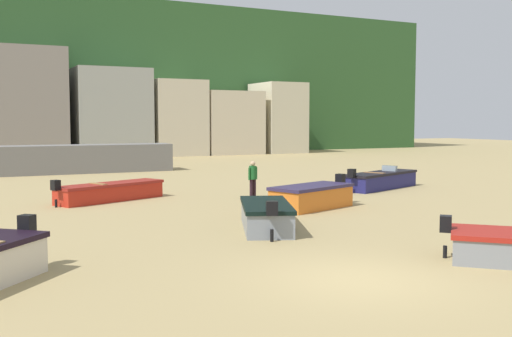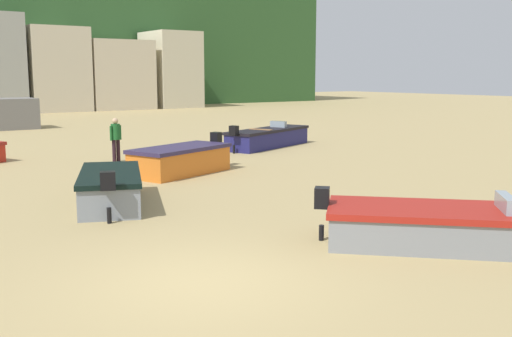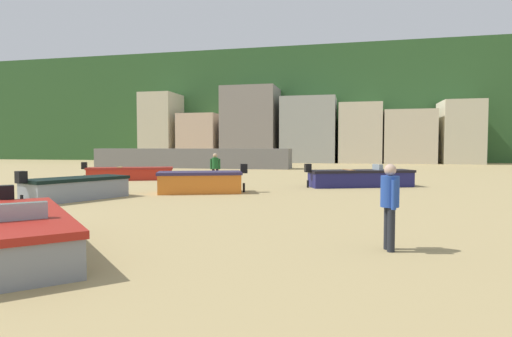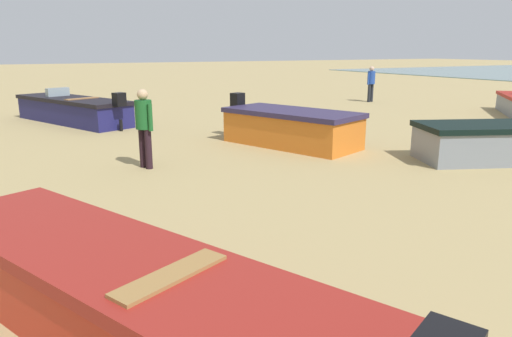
{
  "view_description": "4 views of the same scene",
  "coord_description": "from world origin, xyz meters",
  "px_view_note": "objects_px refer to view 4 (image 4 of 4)",
  "views": [
    {
      "loc": [
        -7.57,
        -10.28,
        3.36
      ],
      "look_at": [
        4.45,
        13.91,
        1.24
      ],
      "focal_mm": 42.44,
      "sensor_mm": 36.0,
      "label": 1
    },
    {
      "loc": [
        -4.47,
        -7.85,
        3.19
      ],
      "look_at": [
        4.89,
        5.53,
        0.65
      ],
      "focal_mm": 42.35,
      "sensor_mm": 36.0,
      "label": 2
    },
    {
      "loc": [
        10.88,
        -7.43,
        1.93
      ],
      "look_at": [
        6.41,
        12.35,
        0.91
      ],
      "focal_mm": 29.64,
      "sensor_mm": 36.0,
      "label": 3
    },
    {
      "loc": [
        -5.5,
        15.86,
        2.4
      ],
      "look_at": [
        0.73,
        12.54,
        0.62
      ],
      "focal_mm": 33.41,
      "sensor_mm": 36.0,
      "label": 4
    }
  ],
  "objects_px": {
    "beach_walker_foreground": "(144,122)",
    "boat_grey_0": "(504,142)",
    "boat_orange_5": "(291,127)",
    "beach_walker_distant": "(371,81)",
    "boat_red_3": "(126,297)",
    "boat_navy_1": "(73,110)"
  },
  "relations": [
    {
      "from": "boat_red_3",
      "to": "beach_walker_foreground",
      "type": "height_order",
      "value": "beach_walker_foreground"
    },
    {
      "from": "boat_orange_5",
      "to": "boat_red_3",
      "type": "bearing_deg",
      "value": 28.24
    },
    {
      "from": "boat_grey_0",
      "to": "boat_orange_5",
      "type": "height_order",
      "value": "boat_orange_5"
    },
    {
      "from": "beach_walker_foreground",
      "to": "boat_grey_0",
      "type": "bearing_deg",
      "value": -133.15
    },
    {
      "from": "boat_orange_5",
      "to": "beach_walker_distant",
      "type": "height_order",
      "value": "beach_walker_distant"
    },
    {
      "from": "boat_red_3",
      "to": "boat_orange_5",
      "type": "bearing_deg",
      "value": 24.9
    },
    {
      "from": "boat_red_3",
      "to": "beach_walker_foreground",
      "type": "relative_size",
      "value": 3.11
    },
    {
      "from": "boat_red_3",
      "to": "beach_walker_foreground",
      "type": "xyz_separation_m",
      "value": [
        5.85,
        -1.77,
        0.57
      ]
    },
    {
      "from": "boat_orange_5",
      "to": "beach_walker_distant",
      "type": "relative_size",
      "value": 2.38
    },
    {
      "from": "boat_navy_1",
      "to": "boat_red_3",
      "type": "relative_size",
      "value": 1.05
    },
    {
      "from": "boat_orange_5",
      "to": "boat_navy_1",
      "type": "bearing_deg",
      "value": -77.43
    },
    {
      "from": "boat_navy_1",
      "to": "beach_walker_foreground",
      "type": "bearing_deg",
      "value": -108.85
    },
    {
      "from": "boat_navy_1",
      "to": "beach_walker_distant",
      "type": "distance_m",
      "value": 13.07
    },
    {
      "from": "boat_navy_1",
      "to": "beach_walker_distant",
      "type": "xyz_separation_m",
      "value": [
        0.27,
        -13.06,
        0.53
      ]
    },
    {
      "from": "boat_navy_1",
      "to": "boat_orange_5",
      "type": "bearing_deg",
      "value": -79.23
    },
    {
      "from": "beach_walker_distant",
      "to": "beach_walker_foreground",
      "type": "bearing_deg",
      "value": 17.62
    },
    {
      "from": "beach_walker_distant",
      "to": "boat_navy_1",
      "type": "bearing_deg",
      "value": -12.16
    },
    {
      "from": "boat_navy_1",
      "to": "beach_walker_distant",
      "type": "relative_size",
      "value": 3.26
    },
    {
      "from": "boat_grey_0",
      "to": "boat_orange_5",
      "type": "relative_size",
      "value": 1.04
    },
    {
      "from": "boat_navy_1",
      "to": "beach_walker_foreground",
      "type": "height_order",
      "value": "beach_walker_foreground"
    },
    {
      "from": "boat_grey_0",
      "to": "beach_walker_foreground",
      "type": "distance_m",
      "value": 7.76
    },
    {
      "from": "boat_navy_1",
      "to": "boat_orange_5",
      "type": "xyz_separation_m",
      "value": [
        -6.69,
        -4.34,
        0.03
      ]
    }
  ]
}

